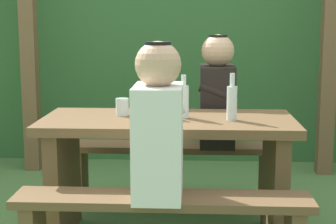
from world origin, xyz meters
TOP-DOWN VIEW (x-y plane):
  - hedge_backdrop at (0.00, 2.11)m, footprint 6.40×0.73m
  - pergola_post_left at (-1.20, 1.40)m, footprint 0.12×0.12m
  - pergola_post_right at (1.20, 1.40)m, footprint 0.12×0.12m
  - picnic_table at (0.00, 0.00)m, footprint 1.40×0.64m
  - bench_near at (0.00, -0.53)m, footprint 1.40×0.24m
  - bench_far at (0.00, 0.53)m, footprint 1.40×0.24m
  - person_white_shirt at (-0.02, -0.53)m, footprint 0.25×0.35m
  - person_black_coat at (0.29, 0.53)m, footprint 0.25×0.35m
  - drinking_glass at (-0.26, 0.07)m, footprint 0.07×0.07m
  - bottle_left at (0.09, 0.01)m, footprint 0.06×0.06m
  - bottle_right at (-0.06, 0.04)m, footprint 0.06×0.06m
  - bottle_center at (0.35, -0.05)m, footprint 0.06×0.06m
  - cell_phone at (-0.01, -0.11)m, footprint 0.11×0.15m

SIDE VIEW (x-z plane):
  - bench_near at x=0.00m, z-range 0.09..0.52m
  - bench_far at x=0.00m, z-range 0.09..0.52m
  - picnic_table at x=0.00m, z-range 0.13..0.83m
  - cell_phone at x=-0.01m, z-range 0.70..0.71m
  - drinking_glass at x=-0.26m, z-range 0.70..0.80m
  - person_white_shirt at x=-0.02m, z-range 0.40..1.12m
  - person_black_coat at x=0.29m, z-range 0.40..1.12m
  - bottle_right at x=-0.06m, z-range 0.68..0.89m
  - bottle_left at x=0.09m, z-range 0.68..0.92m
  - bottle_center at x=0.35m, z-range 0.68..0.93m
  - pergola_post_left at x=-1.20m, z-range 0.00..2.14m
  - pergola_post_right at x=1.20m, z-range 0.00..2.14m
  - hedge_backdrop at x=0.00m, z-range 0.00..2.20m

